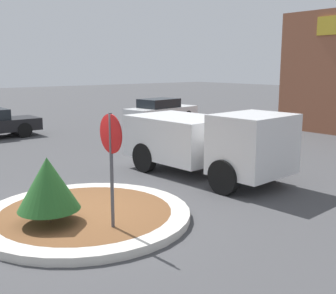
# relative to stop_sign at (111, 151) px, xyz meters

# --- Properties ---
(ground_plane) EXTENTS (120.00, 120.00, 0.00)m
(ground_plane) POSITION_rel_stop_sign_xyz_m (-1.18, 0.01, -1.77)
(ground_plane) COLOR #474749
(traffic_island) EXTENTS (4.74, 4.74, 0.18)m
(traffic_island) POSITION_rel_stop_sign_xyz_m (-1.18, 0.01, -1.68)
(traffic_island) COLOR beige
(traffic_island) RESTS_ON ground_plane
(stop_sign) EXTENTS (0.78, 0.07, 2.52)m
(stop_sign) POSITION_rel_stop_sign_xyz_m (0.00, 0.00, 0.00)
(stop_sign) COLOR #4C4C51
(stop_sign) RESTS_ON ground_plane
(island_shrub) EXTENTS (1.30, 1.30, 1.41)m
(island_shrub) POSITION_rel_stop_sign_xyz_m (-1.03, -0.90, -0.74)
(island_shrub) COLOR brown
(island_shrub) RESTS_ON traffic_island
(utility_truck) EXTENTS (5.53, 2.58, 2.11)m
(utility_truck) POSITION_rel_stop_sign_xyz_m (-2.20, 4.74, -0.63)
(utility_truck) COLOR silver
(utility_truck) RESTS_ON ground_plane
(parked_sedan_white) EXTENTS (2.43, 4.97, 1.44)m
(parked_sedan_white) POSITION_rel_stop_sign_xyz_m (-13.37, 11.81, -1.04)
(parked_sedan_white) COLOR silver
(parked_sedan_white) RESTS_ON ground_plane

